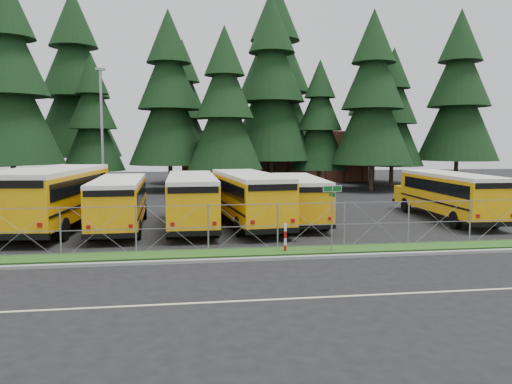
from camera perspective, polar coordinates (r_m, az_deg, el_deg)
ground at (r=22.99m, az=4.47°, el=-5.85°), size 120.00×120.00×0.00m
curb at (r=20.04m, az=6.46°, el=-7.41°), size 50.00×0.25×0.12m
grass_verge at (r=21.37m, az=5.49°, el=-6.66°), size 50.00×1.40×0.06m
road_lane_line at (r=15.53m, az=11.18°, el=-11.55°), size 50.00×0.12×0.01m
chainlink_fence at (r=21.86m, az=5.07°, el=-3.80°), size 44.00×0.10×2.00m
brick_building at (r=62.96m, az=1.71°, el=4.17°), size 22.00×10.00×6.00m
bus_0 at (r=30.03m, az=-26.03°, el=-0.79°), size 2.99×11.62×3.03m
bus_1 at (r=28.61m, az=-21.47°, el=-0.69°), size 4.13×12.60×3.24m
bus_2 at (r=27.36m, az=-15.30°, el=-1.31°), size 2.75×10.47×2.73m
bus_3 at (r=27.32m, az=-7.39°, el=-1.04°), size 2.56×10.86×2.85m
bus_4 at (r=27.64m, az=-1.00°, el=-0.84°), size 3.73×11.35×2.92m
bus_5 at (r=28.92m, az=4.82°, el=-0.86°), size 3.14×10.21×2.64m
bus_east at (r=31.76m, az=21.06°, el=-0.48°), size 2.99×10.80×2.80m
street_sign at (r=20.98m, az=8.70°, el=-1.38°), size 0.84×0.55×2.81m
striped_bollard at (r=20.99m, az=3.37°, el=-5.28°), size 0.11×0.11×1.20m
light_standard at (r=39.52m, az=-17.19°, el=6.71°), size 0.70×0.35×10.14m
conifer_1 at (r=47.77m, az=-26.36°, el=10.89°), size 8.54×8.54×18.89m
conifer_2 at (r=50.52m, az=-18.16°, el=7.57°), size 5.92×5.92×13.09m
conifer_3 at (r=48.81m, az=-9.89°, el=10.23°), size 7.75×7.75×17.15m
conifer_4 at (r=45.49m, az=-3.59°, el=9.31°), size 6.80×6.80×15.03m
conifer_5 at (r=51.49m, az=1.79°, el=11.27°), size 8.73×8.73×19.31m
conifer_6 at (r=51.12m, az=7.28°, el=7.69°), size 5.85×5.85×12.93m
conifer_7 at (r=49.89m, az=13.19°, el=10.14°), size 7.81×7.81×17.27m
conifer_8 at (r=55.40m, az=15.36°, el=8.24°), size 6.61×6.61×14.62m
conifer_9 at (r=57.75m, az=22.16°, el=9.88°), size 8.40×8.40×18.58m
conifer_10 at (r=58.04m, az=-19.97°, el=11.11°), size 9.47×9.47×20.94m
conifer_11 at (r=57.78m, az=-8.35°, el=9.04°), size 7.32×7.32×16.19m
conifer_12 at (r=55.99m, az=2.18°, el=12.31°), size 10.05×10.05×22.22m
conifer_13 at (r=59.87m, az=13.35°, el=9.34°), size 7.80×7.80×17.25m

